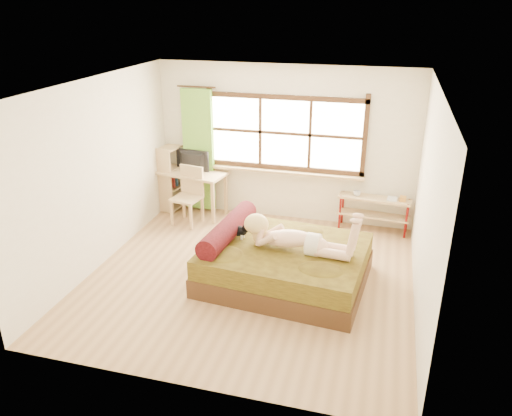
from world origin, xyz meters
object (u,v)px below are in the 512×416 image
(woman, at_px, (296,228))
(desk, at_px, (190,177))
(chair, at_px, (189,192))
(kitten, at_px, (237,229))
(pipe_shelf, at_px, (375,206))
(bed, at_px, (281,262))
(bookshelf, at_px, (172,177))

(woman, height_order, desk, woman)
(woman, bearing_deg, chair, 148.94)
(woman, height_order, kitten, woman)
(woman, bearing_deg, pipe_shelf, 70.64)
(bed, relative_size, woman, 1.53)
(kitten, height_order, bookshelf, bookshelf)
(kitten, height_order, desk, same)
(pipe_shelf, bearing_deg, desk, -172.74)
(chair, relative_size, pipe_shelf, 0.83)
(chair, bearing_deg, desk, 117.72)
(woman, distance_m, pipe_shelf, 2.34)
(bed, distance_m, woman, 0.61)
(bookshelf, bearing_deg, woman, -28.52)
(kitten, xyz_separation_m, bookshelf, (-1.86, 1.94, -0.06))
(woman, height_order, bookshelf, bookshelf)
(woman, bearing_deg, desk, 144.77)
(chair, distance_m, pipe_shelf, 3.19)
(kitten, relative_size, bookshelf, 0.27)
(kitten, distance_m, pipe_shelf, 2.68)
(bed, bearing_deg, kitten, 177.08)
(chair, bearing_deg, bed, -28.14)
(woman, xyz_separation_m, bookshelf, (-2.73, 2.09, -0.25))
(bed, bearing_deg, chair, 147.21)
(bed, bearing_deg, woman, -9.88)
(kitten, relative_size, pipe_shelf, 0.27)
(woman, bearing_deg, bookshelf, 147.76)
(bookshelf, bearing_deg, kitten, -37.27)
(kitten, bearing_deg, pipe_shelf, 51.96)
(bed, height_order, pipe_shelf, bed)
(desk, xyz_separation_m, chair, (0.12, -0.36, -0.14))
(kitten, bearing_deg, bed, -2.92)
(woman, bearing_deg, kitten, 175.42)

